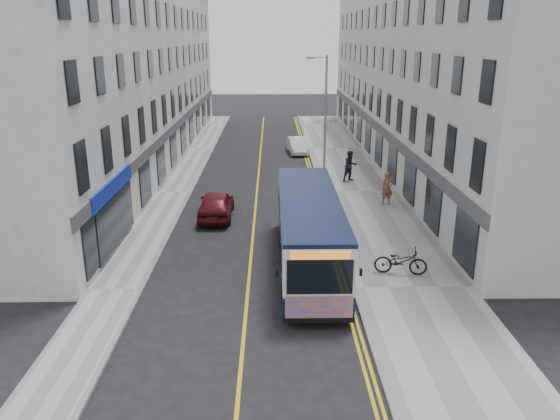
{
  "coord_description": "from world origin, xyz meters",
  "views": [
    {
      "loc": [
        0.93,
        -19.79,
        9.17
      ],
      "look_at": [
        1.28,
        3.71,
        1.6
      ],
      "focal_mm": 35.0,
      "sensor_mm": 36.0,
      "label": 1
    }
  ],
  "objects_px": {
    "streetlamp": "(324,116)",
    "pedestrian_far": "(350,166)",
    "bicycle": "(401,261)",
    "car_maroon": "(216,204)",
    "car_white": "(297,145)",
    "city_bus": "(309,230)",
    "pedestrian_near": "(387,188)"
  },
  "relations": [
    {
      "from": "streetlamp",
      "to": "pedestrian_far",
      "type": "xyz_separation_m",
      "value": [
        1.82,
        0.44,
        -3.27
      ]
    },
    {
      "from": "streetlamp",
      "to": "pedestrian_near",
      "type": "bearing_deg",
      "value": -56.1
    },
    {
      "from": "bicycle",
      "to": "streetlamp",
      "type": "bearing_deg",
      "value": 17.67
    },
    {
      "from": "streetlamp",
      "to": "pedestrian_far",
      "type": "bearing_deg",
      "value": 13.57
    },
    {
      "from": "streetlamp",
      "to": "car_white",
      "type": "distance_m",
      "value": 10.53
    },
    {
      "from": "pedestrian_near",
      "to": "streetlamp",
      "type": "bearing_deg",
      "value": 115.84
    },
    {
      "from": "streetlamp",
      "to": "bicycle",
      "type": "bearing_deg",
      "value": -82.6
    },
    {
      "from": "city_bus",
      "to": "pedestrian_far",
      "type": "xyz_separation_m",
      "value": [
        3.57,
        13.44,
        -0.52
      ]
    },
    {
      "from": "pedestrian_far",
      "to": "pedestrian_near",
      "type": "bearing_deg",
      "value": -100.67
    },
    {
      "from": "bicycle",
      "to": "car_maroon",
      "type": "bearing_deg",
      "value": 57.1
    },
    {
      "from": "city_bus",
      "to": "pedestrian_near",
      "type": "bearing_deg",
      "value": 59.36
    },
    {
      "from": "city_bus",
      "to": "car_white",
      "type": "distance_m",
      "value": 22.8
    },
    {
      "from": "pedestrian_near",
      "to": "car_white",
      "type": "relative_size",
      "value": 0.48
    },
    {
      "from": "car_white",
      "to": "city_bus",
      "type": "bearing_deg",
      "value": -97.55
    },
    {
      "from": "pedestrian_far",
      "to": "car_maroon",
      "type": "relative_size",
      "value": 0.46
    },
    {
      "from": "bicycle",
      "to": "pedestrian_near",
      "type": "height_order",
      "value": "pedestrian_near"
    },
    {
      "from": "pedestrian_near",
      "to": "pedestrian_far",
      "type": "bearing_deg",
      "value": 96.54
    },
    {
      "from": "car_white",
      "to": "bicycle",
      "type": "bearing_deg",
      "value": -88.92
    },
    {
      "from": "bicycle",
      "to": "car_white",
      "type": "bearing_deg",
      "value": 17.49
    },
    {
      "from": "pedestrian_far",
      "to": "car_white",
      "type": "xyz_separation_m",
      "value": [
        -3.01,
        9.33,
        -0.48
      ]
    },
    {
      "from": "car_white",
      "to": "car_maroon",
      "type": "bearing_deg",
      "value": -113.12
    },
    {
      "from": "bicycle",
      "to": "pedestrian_far",
      "type": "height_order",
      "value": "pedestrian_far"
    },
    {
      "from": "bicycle",
      "to": "car_maroon",
      "type": "xyz_separation_m",
      "value": [
        -7.99,
        7.5,
        0.07
      ]
    },
    {
      "from": "car_white",
      "to": "car_maroon",
      "type": "relative_size",
      "value": 0.9
    },
    {
      "from": "pedestrian_near",
      "to": "bicycle",
      "type": "bearing_deg",
      "value": -106.24
    },
    {
      "from": "streetlamp",
      "to": "car_maroon",
      "type": "bearing_deg",
      "value": -133.37
    },
    {
      "from": "car_white",
      "to": "car_maroon",
      "type": "height_order",
      "value": "car_maroon"
    },
    {
      "from": "streetlamp",
      "to": "pedestrian_far",
      "type": "height_order",
      "value": "streetlamp"
    },
    {
      "from": "city_bus",
      "to": "car_white",
      "type": "xyz_separation_m",
      "value": [
        0.56,
        22.78,
        -1.0
      ]
    },
    {
      "from": "pedestrian_far",
      "to": "bicycle",
      "type": "bearing_deg",
      "value": -115.27
    },
    {
      "from": "streetlamp",
      "to": "car_white",
      "type": "bearing_deg",
      "value": 96.94
    },
    {
      "from": "city_bus",
      "to": "car_maroon",
      "type": "relative_size",
      "value": 2.41
    }
  ]
}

